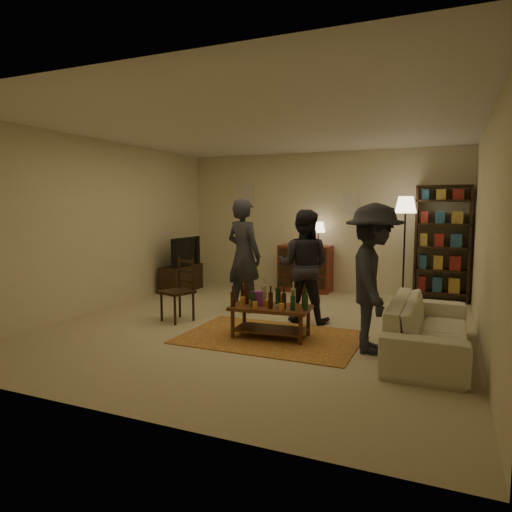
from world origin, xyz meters
The scene contains 13 objects.
floor centered at (0.00, 0.00, 0.00)m, with size 6.00×6.00×0.00m, color #C6B793.
room_shell centered at (-0.65, 2.98, 1.81)m, with size 6.00×6.00×6.00m.
rug centered at (0.34, -0.51, 0.01)m, with size 2.20×1.50×0.01m, color brown.
coffee_table centered at (0.34, -0.51, 0.38)m, with size 1.03×0.61×0.74m.
dining_chair centered at (-1.19, -0.20, 0.48)m, with size 0.51×0.51×0.92m.
tv_stand centered at (-2.44, 1.80, 0.38)m, with size 0.40×1.00×1.06m.
dresser centered at (-0.19, 2.71, 0.48)m, with size 1.00×0.50×1.36m.
bookshelf centered at (2.25, 2.78, 1.03)m, with size 0.90×0.34×2.02m.
floor_lamp centered at (1.66, 2.39, 1.55)m, with size 0.36×0.36×1.82m.
sofa centered at (2.20, -0.40, 0.30)m, with size 2.08×0.81×0.61m, color beige.
person_left centered at (-0.61, 0.73, 0.89)m, with size 0.65×0.43×1.78m, color #2A2B32.
person_right centered at (0.47, 0.44, 0.81)m, with size 0.78×0.61×1.61m, color #232228.
person_by_sofa centered at (1.60, -0.57, 0.85)m, with size 1.09×0.63×1.69m, color #27282F.
Camera 1 is at (2.39, -5.75, 1.65)m, focal length 32.00 mm.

